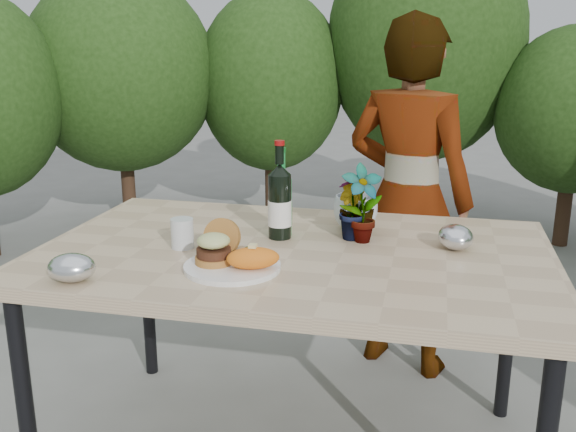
% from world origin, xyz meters
% --- Properties ---
extents(patio_table, '(1.60, 1.00, 0.75)m').
position_xyz_m(patio_table, '(0.00, 0.00, 0.69)').
color(patio_table, tan).
rests_on(patio_table, ground).
extents(shrub_hedge, '(6.84, 5.17, 2.26)m').
position_xyz_m(shrub_hedge, '(0.11, 1.61, 1.15)').
color(shrub_hedge, '#382316').
rests_on(shrub_hedge, ground).
extents(dinner_plate, '(0.28, 0.28, 0.01)m').
position_xyz_m(dinner_plate, '(-0.13, -0.22, 0.76)').
color(dinner_plate, white).
rests_on(dinner_plate, patio_table).
extents(burger_stack, '(0.11, 0.16, 0.11)m').
position_xyz_m(burger_stack, '(-0.19, -0.20, 0.81)').
color(burger_stack, '#B7722D').
rests_on(burger_stack, dinner_plate).
extents(sweet_potato, '(0.17, 0.12, 0.06)m').
position_xyz_m(sweet_potato, '(-0.06, -0.24, 0.80)').
color(sweet_potato, orange).
rests_on(sweet_potato, dinner_plate).
extents(grilled_veg, '(0.08, 0.05, 0.03)m').
position_xyz_m(grilled_veg, '(-0.11, -0.13, 0.78)').
color(grilled_veg, olive).
rests_on(grilled_veg, dinner_plate).
extents(wine_bottle, '(0.08, 0.08, 0.33)m').
position_xyz_m(wine_bottle, '(-0.07, 0.11, 0.87)').
color(wine_bottle, black).
rests_on(wine_bottle, patio_table).
extents(sparkling_water, '(0.07, 0.07, 0.30)m').
position_xyz_m(sparkling_water, '(-0.07, 0.14, 0.86)').
color(sparkling_water, '#198A38').
rests_on(sparkling_water, patio_table).
extents(plastic_cup, '(0.07, 0.07, 0.09)m').
position_xyz_m(plastic_cup, '(-0.35, -0.07, 0.80)').
color(plastic_cup, silver).
rests_on(plastic_cup, patio_table).
extents(seedling_left, '(0.16, 0.14, 0.26)m').
position_xyz_m(seedling_left, '(0.20, 0.12, 0.88)').
color(seedling_left, '#20541C').
rests_on(seedling_left, patio_table).
extents(seedling_mid, '(0.13, 0.14, 0.19)m').
position_xyz_m(seedling_mid, '(0.16, 0.15, 0.85)').
color(seedling_mid, '#285D20').
rests_on(seedling_mid, patio_table).
extents(seedling_right, '(0.17, 0.17, 0.22)m').
position_xyz_m(seedling_right, '(0.17, 0.20, 0.86)').
color(seedling_right, '#245E20').
rests_on(seedling_right, patio_table).
extents(blue_bowl, '(0.20, 0.20, 0.12)m').
position_xyz_m(blue_bowl, '(0.16, 0.26, 0.81)').
color(blue_bowl, silver).
rests_on(blue_bowl, patio_table).
extents(foil_packet_left, '(0.14, 0.12, 0.08)m').
position_xyz_m(foil_packet_left, '(-0.53, -0.41, 0.79)').
color(foil_packet_left, silver).
rests_on(foil_packet_left, patio_table).
extents(foil_packet_right, '(0.14, 0.16, 0.08)m').
position_xyz_m(foil_packet_right, '(0.50, 0.12, 0.79)').
color(foil_packet_right, silver).
rests_on(foil_packet_right, patio_table).
extents(person, '(0.63, 0.51, 1.49)m').
position_xyz_m(person, '(0.32, 0.75, 0.75)').
color(person, '#9A614D').
rests_on(person, ground).
extents(terracotta_pot, '(0.17, 0.17, 0.14)m').
position_xyz_m(terracotta_pot, '(-1.41, 1.79, 0.07)').
color(terracotta_pot, '#B1602D').
rests_on(terracotta_pot, ground).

